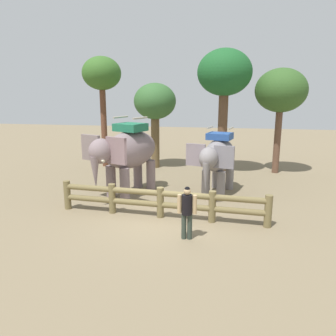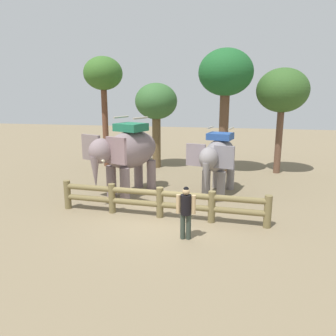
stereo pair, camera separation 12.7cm
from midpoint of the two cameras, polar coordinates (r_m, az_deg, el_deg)
name	(u,v)px [view 2 (the right image)]	position (r m, az deg, el deg)	size (l,w,h in m)	color
ground_plane	(159,218)	(11.13, -1.22, -8.78)	(60.00, 60.00, 0.00)	#7A6A4F
log_fence	(160,200)	(11.03, -1.11, -5.64)	(7.23, 0.63, 1.05)	brown
elephant_near_left	(128,152)	(13.29, -6.82, 2.82)	(2.76, 3.82, 3.21)	gray
elephant_center	(218,158)	(13.43, 9.04, 1.82)	(2.06, 3.32, 2.78)	gray
tourist_woman_in_black	(186,209)	(9.34, 3.54, -7.19)	(0.56, 0.32, 1.57)	#2F3A31
tree_far_left	(103,76)	(18.88, -11.08, 15.46)	(2.13, 2.13, 6.09)	brown
tree_back_center	(226,76)	(17.05, 10.28, 15.62)	(2.72, 2.72, 6.29)	brown
tree_far_right	(282,92)	(17.76, 19.61, 12.48)	(2.59, 2.59, 5.36)	brown
tree_deep_back	(156,104)	(18.13, -1.88, 11.20)	(2.30, 2.30, 4.67)	brown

